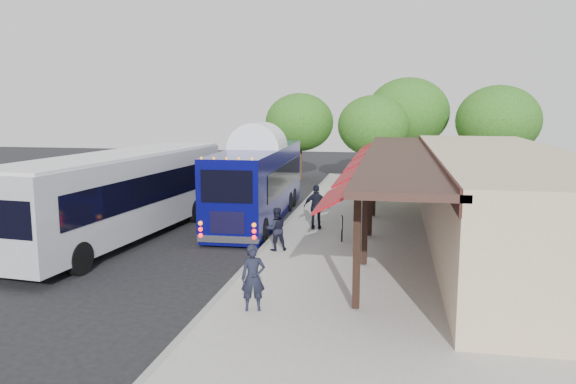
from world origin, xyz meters
The scene contains 15 objects.
ground centered at (0.00, 0.00, 0.00)m, with size 90.00×90.00×0.00m, color black.
sidewalk centered at (5.00, 4.00, 0.07)m, with size 10.00×40.00×0.15m, color #9E9B93.
curb centered at (0.05, 4.00, 0.07)m, with size 0.20×40.00×0.16m, color gray.
station_shelter centered at (8.38, 4.00, 1.85)m, with size 8.15×20.00×3.60m.
coach_bus centered at (-1.45, 7.20, 1.91)m, with size 2.67×11.21×3.56m.
city_bus centered at (-5.78, 2.42, 1.89)m, with size 3.98×12.94×3.42m.
ped_a centered at (1.24, -4.46, 0.99)m, with size 0.61×0.40×1.68m, color black.
ped_b centered at (0.60, 1.38, 0.92)m, with size 0.75×0.59×1.55m, color black.
ped_c centered at (1.55, 5.07, 1.07)m, with size 1.08×0.45×1.85m, color black.
ped_d centered at (3.40, 10.10, 1.09)m, with size 1.21×0.70×1.88m, color black.
sign_board centered at (2.78, 3.05, 0.83)m, with size 0.11×0.45×1.00m.
tree_left centered at (3.31, 18.93, 3.92)m, with size 4.60×4.60×5.88m.
tree_mid centered at (5.51, 21.34, 4.72)m, with size 5.53×5.53×7.08m.
tree_right centered at (10.79, 18.36, 4.30)m, with size 5.03×5.03×6.44m.
tree_far centered at (-1.86, 21.10, 4.04)m, with size 4.73×4.73×6.06m.
Camera 1 is at (4.60, -17.61, 5.30)m, focal length 35.00 mm.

